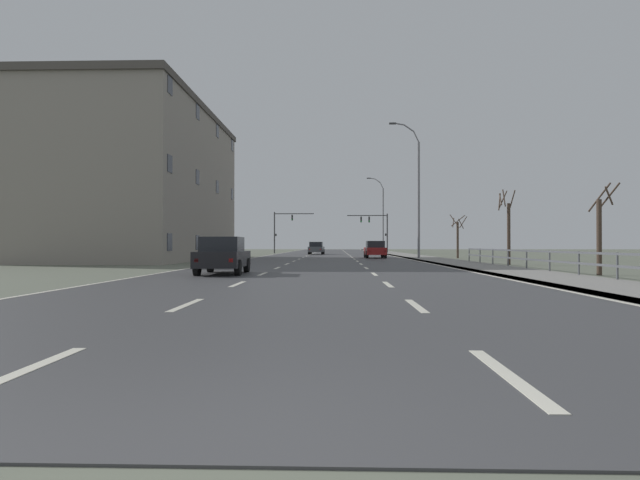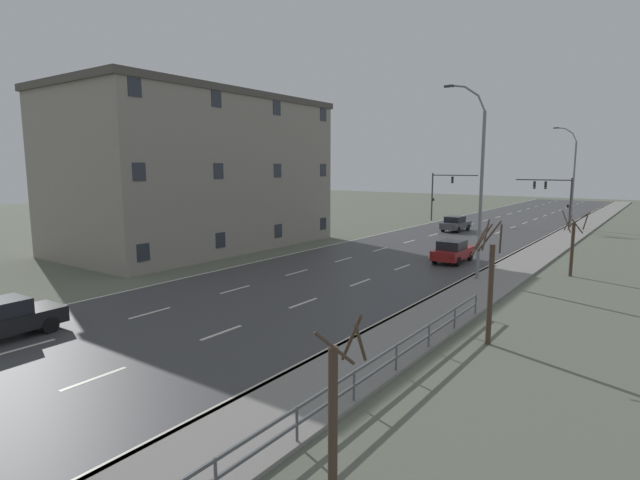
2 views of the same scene
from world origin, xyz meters
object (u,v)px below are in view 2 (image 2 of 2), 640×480
(traffic_signal_left, at_px, (441,189))
(car_near_right, at_px, (3,319))
(car_near_left, at_px, (455,224))
(car_distant, at_px, (453,251))
(street_lamp_midground, at_px, (479,185))
(traffic_signal_right, at_px, (556,194))
(brick_building, at_px, (198,172))
(street_lamp_distant, at_px, (572,179))

(traffic_signal_left, height_order, car_near_right, traffic_signal_left)
(car_near_left, height_order, car_near_right, same)
(traffic_signal_left, height_order, car_distant, traffic_signal_left)
(street_lamp_midground, distance_m, traffic_signal_right, 28.06)
(car_distant, relative_size, brick_building, 0.19)
(street_lamp_distant, height_order, car_near_right, street_lamp_distant)
(street_lamp_distant, bearing_deg, car_near_left, -133.01)
(street_lamp_midground, height_order, brick_building, brick_building)
(street_lamp_midground, height_order, street_lamp_distant, street_lamp_midground)
(traffic_signal_right, bearing_deg, brick_building, -127.27)
(car_near_right, relative_size, car_distant, 1.01)
(traffic_signal_right, height_order, car_distant, traffic_signal_right)
(street_lamp_midground, bearing_deg, street_lamp_distant, 90.00)
(car_near_right, bearing_deg, street_lamp_midground, 58.83)
(car_distant, bearing_deg, traffic_signal_right, 84.08)
(street_lamp_distant, height_order, brick_building, brick_building)
(street_lamp_midground, distance_m, traffic_signal_left, 32.89)
(traffic_signal_left, xyz_separation_m, car_distant, (11.16, -25.04, -3.12))
(car_near_left, height_order, car_distant, same)
(car_near_left, distance_m, brick_building, 26.51)
(street_lamp_midground, distance_m, car_near_left, 23.42)
(street_lamp_midground, relative_size, brick_building, 0.52)
(traffic_signal_right, distance_m, car_near_right, 49.87)
(traffic_signal_right, xyz_separation_m, car_near_right, (-10.43, -48.67, -3.04))
(car_distant, bearing_deg, traffic_signal_left, 113.17)
(traffic_signal_right, distance_m, brick_building, 36.34)
(street_lamp_midground, height_order, traffic_signal_left, street_lamp_midground)
(traffic_signal_left, bearing_deg, street_lamp_midground, -64.28)
(car_near_right, height_order, car_distant, same)
(street_lamp_distant, height_order, traffic_signal_left, street_lamp_distant)
(street_lamp_midground, distance_m, car_distant, 7.28)
(street_lamp_midground, relative_size, traffic_signal_right, 2.02)
(traffic_signal_right, distance_m, traffic_signal_left, 13.34)
(traffic_signal_right, height_order, car_near_left, traffic_signal_right)
(street_lamp_distant, relative_size, car_distant, 2.63)
(street_lamp_distant, distance_m, brick_building, 39.13)
(traffic_signal_left, bearing_deg, car_near_right, -86.81)
(street_lamp_midground, xyz_separation_m, car_near_left, (-9.08, 21.07, -4.75))
(street_lamp_midground, xyz_separation_m, traffic_signal_right, (-1.02, 27.99, -1.72))
(traffic_signal_right, xyz_separation_m, brick_building, (-21.96, -28.86, 2.34))
(car_near_left, bearing_deg, street_lamp_midground, -64.16)
(traffic_signal_left, bearing_deg, traffic_signal_right, -6.92)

